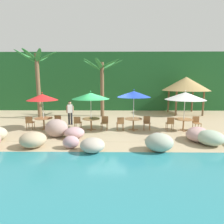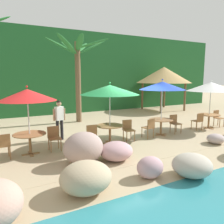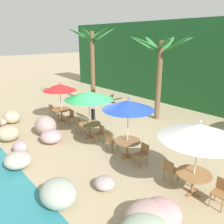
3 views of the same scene
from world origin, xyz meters
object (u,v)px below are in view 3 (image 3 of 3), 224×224
Objects in this scene: chair_green_seaward at (100,133)px; palm_tree_nearest at (92,53)px; chair_blue_inland at (111,140)px; chair_white_seaward at (221,191)px; chair_green_inland at (80,123)px; dining_table_white at (194,177)px; dining_table_blue at (127,143)px; chair_blue_seaward at (143,153)px; waiter_in_white at (93,106)px; umbrella_white at (199,131)px; palm_tree_second at (160,62)px; chair_white_inland at (170,169)px; dining_table_green at (90,126)px; umbrella_blue at (128,105)px; dining_table_red at (61,111)px; chair_red_inland at (53,110)px; chair_red_seaward at (70,116)px; umbrella_red at (60,87)px; umbrella_green at (89,96)px.

palm_tree_nearest is at bearing 146.34° from chair_green_seaward.
chair_green_seaward and chair_blue_inland have the same top height.
chair_green_inland is at bearing -179.63° from chair_white_seaward.
dining_table_blue is at bearing 177.78° from dining_table_white.
chair_blue_seaward is 5.40m from waiter_in_white.
umbrella_white is 0.51× the size of palm_tree_second.
umbrella_white is at bearing -19.89° from palm_tree_nearest.
dining_table_blue is at bearing 175.56° from chair_white_inland.
umbrella_blue reaches higher than dining_table_green.
palm_tree_nearest is (-4.75, 3.70, 3.19)m from dining_table_green.
umbrella_white is (3.95, 0.08, 1.66)m from chair_blue_inland.
dining_table_white is 1.26× the size of chair_white_seaward.
chair_green_inland is (-0.85, -0.05, -0.10)m from dining_table_green.
dining_table_green is at bearing 178.92° from umbrella_white.
chair_green_seaward is at bearing -2.06° from dining_table_red.
dining_table_blue is 0.22× the size of palm_tree_second.
chair_green_inland is 1.00× the size of chair_blue_seaward.
chair_blue_inland is at bearing -166.19° from dining_table_blue.
chair_green_seaward is 4.09m from chair_white_inland.
chair_blue_seaward is at bearing 1.02° from chair_green_seaward.
chair_red_seaward is at bearing 7.94° from chair_red_inland.
chair_green_inland is 3.53m from dining_table_blue.
chair_blue_inland is at bearing -178.79° from umbrella_white.
chair_red_inland is (-0.84, -0.15, -1.56)m from umbrella_red.
dining_table_green is 1.00× the size of dining_table_blue.
umbrella_green is 2.67m from umbrella_blue.
umbrella_green is at bearing 178.33° from chair_green_seaward.
palm_tree_second is (-1.42, 4.97, 2.97)m from chair_blue_inland.
umbrella_red is 1.46m from dining_table_red.
palm_tree_second reaches higher than chair_blue_inland.
chair_white_inland is (4.94, -0.16, -0.10)m from dining_table_green.
chair_white_inland is (5.79, -0.12, 0.00)m from chair_green_inland.
dining_table_green is 5.79m from dining_table_white.
chair_green_inland is at bearing 179.48° from dining_table_white.
chair_blue_inland is at bearing -172.72° from chair_blue_seaward.
dining_table_blue is at bearing 179.83° from chair_white_seaward.
palm_tree_second is (-3.10, 4.76, 2.97)m from chair_blue_seaward.
palm_tree_nearest is at bearing 125.90° from chair_red_seaward.
palm_tree_second is (1.28, 4.83, 2.97)m from chair_green_inland.
chair_red_seaward is 0.18× the size of palm_tree_second.
chair_green_seaward is 1.00× the size of chair_green_inland.
umbrella_blue is 8.42m from palm_tree_nearest.
chair_red_inland reaches higher than dining_table_white.
umbrella_red reaches higher than waiter_in_white.
dining_table_white is (8.00, -0.31, 0.10)m from chair_red_seaward.
palm_tree_nearest is (-6.59, 3.90, 3.29)m from chair_blue_inland.
dining_table_red is at bearing 179.31° from chair_white_seaward.
chair_white_inland is at bearing -13.64° from waiter_in_white.
chair_green_inland is at bearing 176.94° from chair_blue_inland.
umbrella_blue is at bearing -179.25° from chair_blue_seaward.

